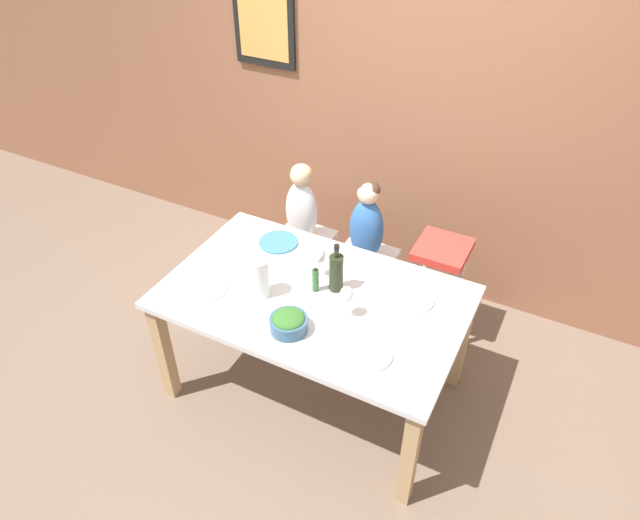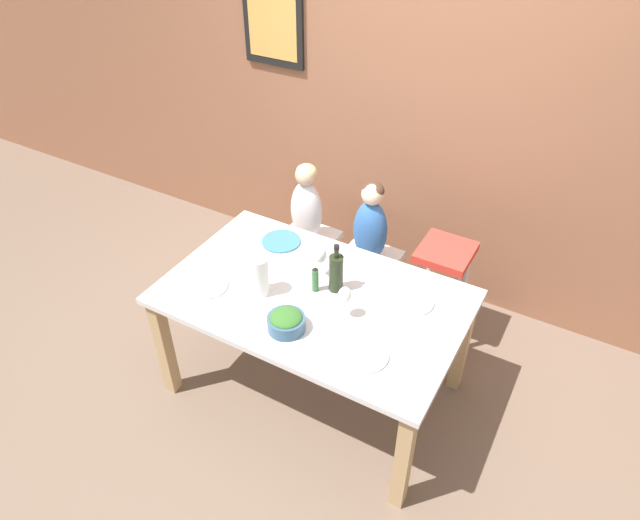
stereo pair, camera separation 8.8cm
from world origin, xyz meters
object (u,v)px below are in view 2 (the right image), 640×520
at_px(person_child_center, 371,223).
at_px(dinner_plate_back_right, 412,301).
at_px(wine_bottle, 336,272).
at_px(dinner_plate_front_right, 364,355).
at_px(chair_far_left, 307,247).
at_px(chair_right_highchair, 443,272).
at_px(dinner_plate_front_left, 207,285).
at_px(paper_towel_roll, 259,276).
at_px(salad_bowl_large, 286,321).
at_px(wine_glass_near, 345,296).
at_px(wine_glass_far, 320,256).
at_px(person_child_left, 306,203).
at_px(chair_far_center, 368,268).
at_px(dinner_plate_back_left, 281,241).

bearing_deg(person_child_center, dinner_plate_back_right, -47.99).
xyz_separation_m(wine_bottle, dinner_plate_front_right, (0.34, -0.35, -0.11)).
distance_m(chair_far_left, dinner_plate_front_right, 1.40).
distance_m(chair_right_highchair, wine_bottle, 0.82).
xyz_separation_m(chair_right_highchair, dinner_plate_front_left, (-0.99, -0.97, 0.20)).
height_order(wine_bottle, dinner_plate_back_right, wine_bottle).
bearing_deg(paper_towel_roll, salad_bowl_large, -30.97).
distance_m(wine_glass_near, dinner_plate_front_left, 0.77).
height_order(wine_bottle, paper_towel_roll, wine_bottle).
bearing_deg(wine_glass_far, chair_right_highchair, 49.30).
height_order(person_child_center, dinner_plate_front_left, person_child_center).
xyz_separation_m(person_child_left, dinner_plate_back_right, (0.96, -0.55, 0.01)).
xyz_separation_m(chair_far_center, chair_right_highchair, (0.49, 0.00, 0.17)).
distance_m(person_child_left, dinner_plate_back_right, 1.10).
bearing_deg(wine_glass_far, paper_towel_roll, -126.27).
relative_size(person_child_left, dinner_plate_back_left, 2.41).
xyz_separation_m(chair_right_highchair, paper_towel_roll, (-0.72, -0.87, 0.30)).
height_order(chair_right_highchair, wine_glass_far, wine_glass_far).
bearing_deg(wine_glass_near, dinner_plate_back_right, 46.28).
bearing_deg(dinner_plate_back_right, person_child_center, 132.01).
height_order(person_child_center, paper_towel_roll, person_child_center).
distance_m(chair_far_center, person_child_left, 0.58).
relative_size(person_child_center, salad_bowl_large, 2.93).
bearing_deg(wine_bottle, wine_glass_near, -50.09).
relative_size(wine_glass_far, dinner_plate_front_left, 0.81).
height_order(chair_right_highchair, paper_towel_roll, paper_towel_roll).
bearing_deg(dinner_plate_back_left, person_child_left, 101.45).
bearing_deg(person_child_center, dinner_plate_front_left, -117.22).
bearing_deg(chair_far_center, chair_right_highchair, 0.00).
distance_m(wine_glass_far, dinner_plate_back_left, 0.40).
distance_m(chair_far_left, wine_glass_near, 1.18).
xyz_separation_m(person_child_left, wine_bottle, (0.57, -0.65, 0.11)).
relative_size(chair_far_left, wine_glass_far, 2.46).
bearing_deg(chair_right_highchair, dinner_plate_back_right, -89.47).
xyz_separation_m(person_child_center, dinner_plate_front_left, (-0.50, -0.97, 0.01)).
bearing_deg(dinner_plate_front_right, person_child_center, 113.97).
bearing_deg(chair_far_left, chair_far_center, 0.00).
xyz_separation_m(chair_far_left, dinner_plate_front_right, (0.91, -1.00, 0.36)).
xyz_separation_m(chair_right_highchair, person_child_center, (-0.49, 0.00, 0.19)).
distance_m(salad_bowl_large, dinner_plate_front_right, 0.41).
bearing_deg(dinner_plate_front_right, wine_bottle, 134.03).
distance_m(wine_glass_near, salad_bowl_large, 0.31).
distance_m(wine_glass_far, dinner_plate_back_right, 0.53).
bearing_deg(wine_glass_far, dinner_plate_back_left, 156.32).
bearing_deg(paper_towel_roll, person_child_left, 105.08).
bearing_deg(dinner_plate_front_right, dinner_plate_front_left, 178.09).
relative_size(chair_far_center, dinner_plate_back_right, 2.00).
height_order(dinner_plate_front_left, dinner_plate_front_right, same).
bearing_deg(paper_towel_roll, person_child_center, 75.53).
height_order(person_child_center, dinner_plate_back_right, person_child_center).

